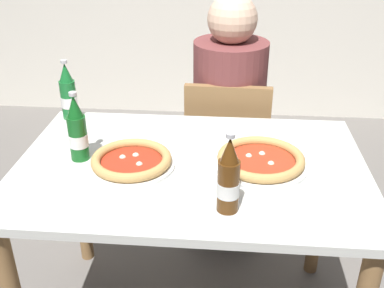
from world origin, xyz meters
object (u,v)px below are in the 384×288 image
at_px(chair_behind_table, 227,150).
at_px(beer_bottle_left, 229,179).
at_px(pizza_margherita_near, 132,161).
at_px(beer_bottle_center, 68,94).
at_px(beer_bottle_right, 77,132).
at_px(napkin_with_cutlery, 301,134).
at_px(pizza_marinara_far, 261,160).
at_px(diner_seated, 228,126).
at_px(dining_table_main, 191,192).

height_order(chair_behind_table, beer_bottle_left, beer_bottle_left).
height_order(pizza_margherita_near, beer_bottle_center, beer_bottle_center).
height_order(beer_bottle_center, beer_bottle_right, same).
height_order(pizza_margherita_near, napkin_with_cutlery, pizza_margherita_near).
height_order(chair_behind_table, pizza_marinara_far, chair_behind_table).
relative_size(chair_behind_table, napkin_with_cutlery, 3.73).
xyz_separation_m(pizza_margherita_near, pizza_marinara_far, (0.43, 0.04, -0.00)).
distance_m(diner_seated, beer_bottle_center, 0.78).
bearing_deg(dining_table_main, beer_bottle_center, 147.31).
distance_m(dining_table_main, beer_bottle_center, 0.67).
bearing_deg(beer_bottle_center, beer_bottle_right, -66.77).
bearing_deg(beer_bottle_left, napkin_with_cutlery, 61.84).
distance_m(dining_table_main, pizza_margherita_near, 0.24).
xyz_separation_m(chair_behind_table, beer_bottle_center, (-0.65, -0.27, 0.37)).
bearing_deg(chair_behind_table, napkin_with_cutlery, 130.49).
relative_size(pizza_margherita_near, beer_bottle_left, 1.18).
bearing_deg(napkin_with_cutlery, pizza_margherita_near, -153.96).
distance_m(chair_behind_table, napkin_with_cutlery, 0.53).
height_order(chair_behind_table, pizza_margherita_near, chair_behind_table).
bearing_deg(diner_seated, beer_bottle_center, -154.05).
xyz_separation_m(diner_seated, beer_bottle_center, (-0.66, -0.32, 0.27)).
distance_m(dining_table_main, beer_bottle_right, 0.44).
bearing_deg(diner_seated, beer_bottle_right, -128.00).
bearing_deg(pizza_margherita_near, pizza_marinara_far, 5.74).
height_order(beer_bottle_right, napkin_with_cutlery, beer_bottle_right).
relative_size(dining_table_main, beer_bottle_center, 4.86).
xyz_separation_m(diner_seated, pizza_margherita_near, (-0.32, -0.70, 0.19)).
xyz_separation_m(dining_table_main, beer_bottle_center, (-0.53, 0.34, 0.22)).
bearing_deg(diner_seated, dining_table_main, -100.66).
bearing_deg(beer_bottle_center, dining_table_main, -32.69).
distance_m(beer_bottle_right, napkin_with_cutlery, 0.84).
distance_m(pizza_margherita_near, pizza_marinara_far, 0.44).
distance_m(chair_behind_table, pizza_marinara_far, 0.68).
height_order(diner_seated, pizza_marinara_far, diner_seated).
height_order(diner_seated, napkin_with_cutlery, diner_seated).
xyz_separation_m(beer_bottle_left, beer_bottle_center, (-0.66, 0.60, 0.00)).
bearing_deg(chair_behind_table, beer_bottle_center, 24.23).
xyz_separation_m(chair_behind_table, pizza_margherita_near, (-0.32, -0.65, 0.29)).
bearing_deg(pizza_marinara_far, diner_seated, 99.83).
bearing_deg(pizza_margherita_near, napkin_with_cutlery, 26.04).
xyz_separation_m(beer_bottle_right, napkin_with_cutlery, (0.79, 0.25, -0.10)).
distance_m(beer_bottle_center, beer_bottle_right, 0.37).
height_order(pizza_marinara_far, beer_bottle_center, beer_bottle_center).
height_order(diner_seated, beer_bottle_center, diner_seated).
height_order(dining_table_main, beer_bottle_left, beer_bottle_left).
bearing_deg(dining_table_main, beer_bottle_left, -63.13).
bearing_deg(diner_seated, chair_behind_table, -92.61).
xyz_separation_m(pizza_margherita_near, beer_bottle_left, (0.33, -0.22, 0.08)).
xyz_separation_m(pizza_margherita_near, beer_bottle_center, (-0.33, 0.38, 0.08)).
bearing_deg(chair_behind_table, beer_bottle_right, 51.76).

